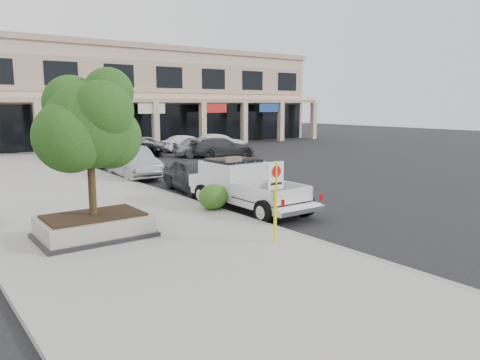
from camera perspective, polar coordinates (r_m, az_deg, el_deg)
name	(u,v)px	position (r m, az deg, el deg)	size (l,w,h in m)	color
ground	(298,220)	(16.48, 7.09, -4.90)	(120.00, 120.00, 0.00)	black
sidewalk	(84,208)	(18.82, -18.50, -3.30)	(8.00, 52.00, 0.15)	gray
curb	(175,196)	(20.34, -7.88, -1.98)	(0.20, 52.00, 0.15)	gray
strip_mall	(124,96)	(49.31, -13.94, 9.87)	(40.55, 12.43, 9.50)	tan
planter	(94,226)	(14.40, -17.36, -5.39)	(3.20, 2.20, 0.68)	black
planter_tree	(92,125)	(14.16, -17.63, 6.41)	(2.90, 2.55, 4.00)	black
no_parking_sign	(276,190)	(13.04, 4.37, -1.28)	(0.55, 0.09, 2.30)	yellow
hedge	(213,197)	(17.28, -3.31, -2.08)	(1.10, 0.99, 0.94)	#214E16
pickup_truck	(250,186)	(17.75, 1.26, -0.73)	(2.19, 5.93, 1.87)	silver
curb_car_a	(195,175)	(21.57, -5.53, 0.57)	(1.81, 4.49, 1.53)	#323438
curb_car_b	(133,162)	(26.37, -12.94, 2.11)	(1.76, 5.05, 1.66)	gray
curb_car_c	(91,153)	(32.41, -17.69, 3.14)	(2.23, 5.48, 1.59)	silver
curb_car_d	(82,149)	(35.67, -18.75, 3.63)	(2.67, 5.79, 1.61)	black
lot_car_a	(203,146)	(36.11, -4.55, 4.12)	(1.85, 4.59, 1.56)	#9EA0A5
lot_car_b	(187,144)	(39.80, -6.44, 4.43)	(1.45, 4.16, 1.37)	silver
lot_car_c	(223,147)	(35.77, -2.11, 3.99)	(2.02, 4.97, 1.44)	#313436
lot_car_d	(131,148)	(36.67, -13.16, 3.84)	(2.30, 4.99, 1.39)	black
lot_car_e	(147,144)	(39.44, -11.27, 4.31)	(1.70, 4.24, 1.44)	#A3A5AB
lot_car_f	(219,142)	(40.45, -2.60, 4.60)	(1.52, 4.35, 1.43)	silver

